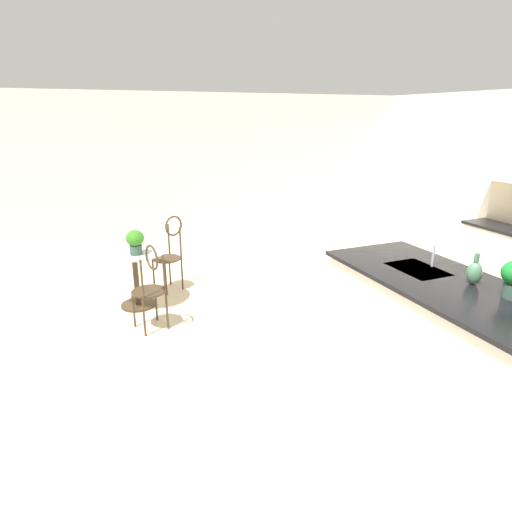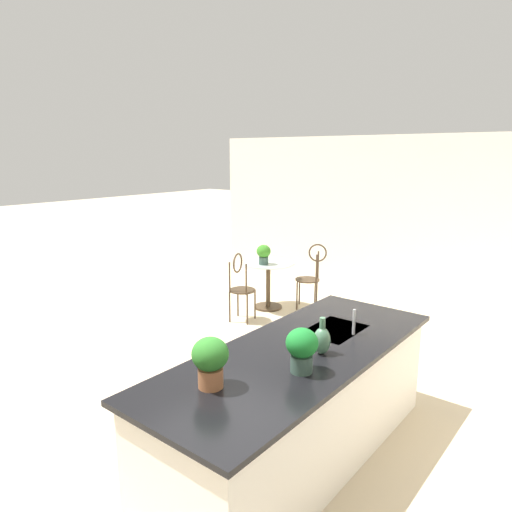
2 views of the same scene
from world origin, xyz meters
name	(u,v)px [view 2 (image 2 of 2)]	position (x,y,z in m)	size (l,w,h in m)	color
ground_plane	(242,405)	(0.00, 0.00, 0.00)	(40.00, 40.00, 0.00)	beige
wall_left_window	(413,220)	(-4.26, 0.00, 1.35)	(0.12, 7.80, 2.70)	silver
kitchen_island	(298,403)	(0.30, 0.85, 0.46)	(2.80, 1.06, 0.92)	white
bistro_table	(268,281)	(-2.50, -1.59, 0.45)	(0.80, 0.80, 0.74)	#3D2D1E
chair_near_window	(311,273)	(-2.92, -1.06, 0.57)	(0.51, 0.52, 1.04)	#3D2D1E
chair_by_island	(241,284)	(-1.76, -1.52, 0.57)	(0.52, 0.47, 1.04)	#3D2D1E
sink_faucet	(354,322)	(-0.25, 1.03, 1.03)	(0.02, 0.02, 0.22)	#B2B5BA
potted_plant_on_table	(264,253)	(-2.36, -1.57, 0.91)	(0.22, 0.22, 0.30)	#385147
potted_plant_counter_near	(302,347)	(0.60, 1.07, 1.10)	(0.23, 0.23, 0.32)	#385147
potted_plant_counter_far	(210,359)	(1.15, 0.73, 1.11)	(0.24, 0.24, 0.34)	#9E603D
vase_on_counter	(322,340)	(0.25, 1.02, 1.03)	(0.13, 0.13, 0.29)	#4C7A5B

